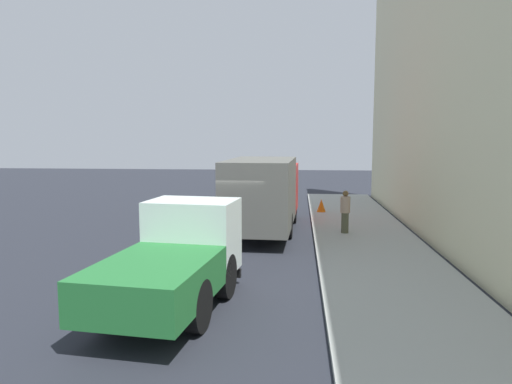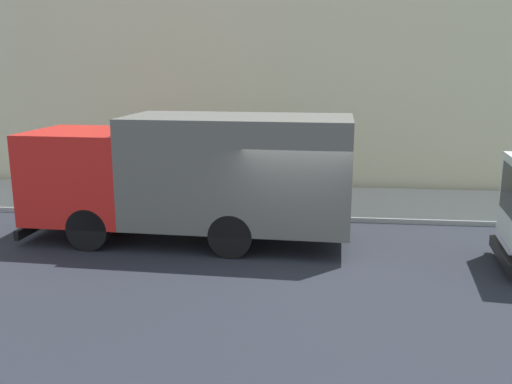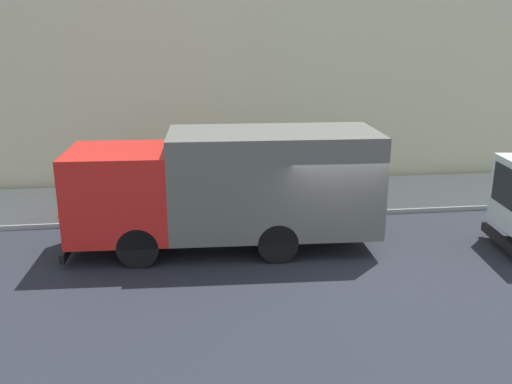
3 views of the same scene
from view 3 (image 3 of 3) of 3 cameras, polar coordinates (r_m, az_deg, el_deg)
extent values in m
plane|color=#23262F|center=(14.16, 8.35, -6.64)|extent=(80.00, 80.00, 0.00)
cube|color=#A3A6A1|center=(18.69, 4.32, -0.49)|extent=(3.96, 30.00, 0.14)
cube|color=beige|center=(20.32, 3.26, 18.93)|extent=(0.50, 30.00, 12.76)
cube|color=red|center=(14.26, -13.96, 0.02)|extent=(2.55, 2.59, 2.18)
cube|color=black|center=(14.44, -18.85, 0.89)|extent=(2.06, 0.14, 1.22)
cube|color=#5D5D57|center=(14.12, 1.79, 1.20)|extent=(2.67, 5.40, 2.59)
cube|color=black|center=(14.94, -18.59, -4.96)|extent=(2.36, 0.22, 0.24)
cylinder|color=black|center=(13.54, -12.22, -5.66)|extent=(0.34, 1.02, 1.01)
cylinder|color=black|center=(15.54, -11.29, -2.66)|extent=(0.34, 1.02, 1.01)
cylinder|color=black|center=(13.52, 2.28, -5.31)|extent=(0.34, 1.02, 1.01)
cylinder|color=black|center=(15.52, 1.28, -2.35)|extent=(0.34, 1.02, 1.01)
cube|color=black|center=(15.23, 25.00, 0.30)|extent=(1.82, 0.27, 1.02)
cube|color=black|center=(15.60, 24.12, -4.56)|extent=(2.09, 0.36, 0.24)
cylinder|color=#51513B|center=(17.56, -1.77, 0.06)|extent=(0.41, 0.41, 0.82)
cylinder|color=tan|center=(17.36, -1.79, 2.39)|extent=(0.55, 0.55, 0.65)
sphere|color=brown|center=(17.26, -1.81, 3.80)|extent=(0.23, 0.23, 0.23)
cone|color=orange|center=(17.26, -19.44, -1.51)|extent=(0.45, 0.45, 0.65)
camera|label=1|loc=(25.29, 46.95, 7.82)|focal=33.06mm
camera|label=2|loc=(4.25, 69.83, -12.62)|focal=38.73mm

